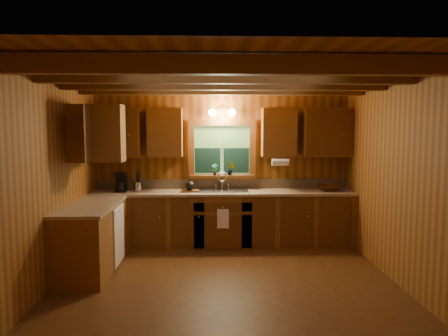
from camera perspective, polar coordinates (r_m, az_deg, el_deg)
name	(u,v)px	position (r m, az deg, el deg)	size (l,w,h in m)	color
room	(226,178)	(5.18, 0.28, -1.39)	(4.20, 4.20, 4.20)	#4D2C12
ceiling_beams	(226,80)	(5.17, 0.29, 11.81)	(4.20, 2.54, 0.18)	brown
base_cabinets	(191,224)	(6.60, -4.46, -7.59)	(4.20, 2.22, 0.86)	brown
countertop	(192,196)	(6.52, -4.37, -3.72)	(4.20, 2.24, 0.04)	tan
backsplash	(222,184)	(7.09, -0.28, -2.15)	(4.20, 0.02, 0.16)	#9B8468
dishwasher_panel	(119,235)	(6.14, -13.97, -8.73)	(0.02, 0.60, 0.80)	white
upper_cabinets	(186,133)	(6.57, -5.12, 4.76)	(4.19, 1.77, 0.78)	brown
window	(222,151)	(7.02, -0.28, 2.27)	(1.12, 0.08, 1.00)	brown
window_sill	(222,176)	(7.01, -0.27, -1.09)	(1.06, 0.14, 0.04)	brown
wall_sconce	(222,112)	(6.89, -0.25, 7.50)	(0.45, 0.21, 0.17)	black
paper_towel_roll	(280,162)	(6.78, 7.59, 0.77)	(0.11, 0.11, 0.27)	white
dish_towel	(223,219)	(6.56, -0.13, -6.85)	(0.18, 0.01, 0.30)	white
sink	(222,194)	(6.83, -0.21, -3.50)	(0.82, 0.48, 0.43)	silver
coffee_maker	(121,182)	(6.95, -13.71, -1.83)	(0.18, 0.23, 0.32)	black
utensil_crock	(138,186)	(6.97, -11.55, -2.39)	(0.12, 0.12, 0.33)	silver
cutting_board	(190,191)	(6.77, -4.62, -3.10)	(0.28, 0.20, 0.03)	#522E11
teakettle	(190,186)	(6.76, -4.62, -2.39)	(0.14, 0.14, 0.18)	black
wicker_basket	(329,188)	(7.06, 13.95, -2.63)	(0.36, 0.36, 0.09)	#48230C
potted_plant_left	(215,169)	(6.96, -1.28, -0.18)	(0.10, 0.07, 0.19)	#522E11
potted_plant_right	(230,169)	(6.97, 0.87, -0.14)	(0.11, 0.09, 0.20)	#522E11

